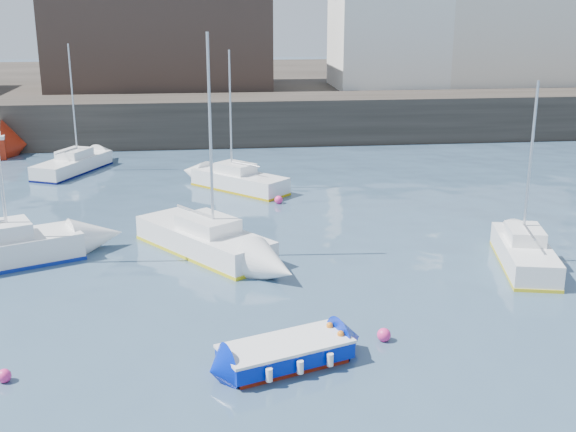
{
  "coord_description": "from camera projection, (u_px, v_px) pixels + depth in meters",
  "views": [
    {
      "loc": [
        -2.97,
        -13.47,
        9.17
      ],
      "look_at": [
        0.0,
        12.0,
        1.5
      ],
      "focal_mm": 45.0,
      "sensor_mm": 36.0,
      "label": 1
    }
  ],
  "objects": [
    {
      "name": "quay_wall",
      "position": [
        249.0,
        119.0,
        48.65
      ],
      "size": [
        90.0,
        5.0,
        3.0
      ],
      "primitive_type": "cube",
      "color": "#28231E",
      "rests_on": "ground"
    },
    {
      "name": "land_strip",
      "position": [
        236.0,
        89.0,
        65.81
      ],
      "size": [
        90.0,
        32.0,
        2.8
      ],
      "primitive_type": "cube",
      "color": "#28231E",
      "rests_on": "ground"
    },
    {
      "name": "bldg_east_a",
      "position": [
        501.0,
        6.0,
        55.43
      ],
      "size": [
        13.36,
        13.36,
        11.8
      ],
      "color": "beige",
      "rests_on": "land_strip"
    },
    {
      "name": "bldg_east_d",
      "position": [
        387.0,
        26.0,
        54.37
      ],
      "size": [
        11.14,
        11.14,
        8.95
      ],
      "color": "white",
      "rests_on": "land_strip"
    },
    {
      "name": "warehouse",
      "position": [
        161.0,
        36.0,
        54.13
      ],
      "size": [
        16.4,
        10.4,
        7.6
      ],
      "color": "#3D2D26",
      "rests_on": "land_strip"
    },
    {
      "name": "blue_dinghy",
      "position": [
        286.0,
        353.0,
        18.81
      ],
      "size": [
        3.74,
        2.57,
        0.65
      ],
      "color": "#991E0C",
      "rests_on": "ground"
    },
    {
      "name": "sailboat_b",
      "position": [
        204.0,
        239.0,
        27.22
      ],
      "size": [
        5.38,
        6.3,
        8.15
      ],
      "color": "white",
      "rests_on": "ground"
    },
    {
      "name": "sailboat_c",
      "position": [
        524.0,
        253.0,
        25.83
      ],
      "size": [
        2.66,
        5.21,
        6.56
      ],
      "color": "white",
      "rests_on": "ground"
    },
    {
      "name": "sailboat_f",
      "position": [
        239.0,
        180.0,
        36.29
      ],
      "size": [
        4.92,
        4.98,
        6.9
      ],
      "color": "white",
      "rests_on": "ground"
    },
    {
      "name": "sailboat_h",
      "position": [
        73.0,
        164.0,
        40.01
      ],
      "size": [
        3.88,
        5.63,
        6.97
      ],
      "color": "white",
      "rests_on": "ground"
    },
    {
      "name": "buoy_near",
      "position": [
        5.0,
        382.0,
        18.09
      ],
      "size": [
        0.36,
        0.36,
        0.36
      ],
      "primitive_type": "sphere",
      "color": "#FF2E86",
      "rests_on": "ground"
    },
    {
      "name": "buoy_mid",
      "position": [
        384.0,
        341.0,
        20.27
      ],
      "size": [
        0.39,
        0.39,
        0.39
      ],
      "primitive_type": "sphere",
      "color": "#FF2E86",
      "rests_on": "ground"
    },
    {
      "name": "buoy_far",
      "position": [
        279.0,
        203.0,
        33.99
      ],
      "size": [
        0.39,
        0.39,
        0.39
      ],
      "primitive_type": "sphere",
      "color": "#FF2E86",
      "rests_on": "ground"
    }
  ]
}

